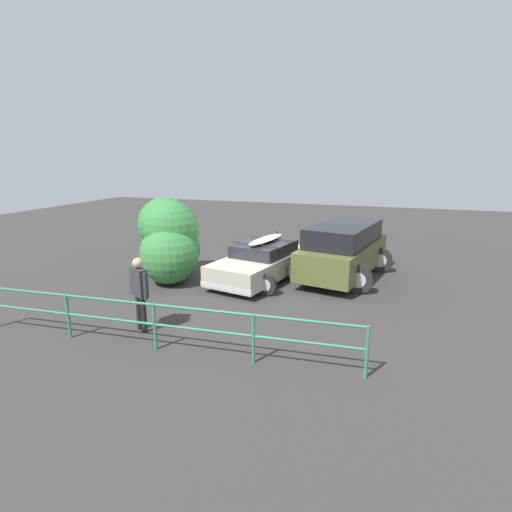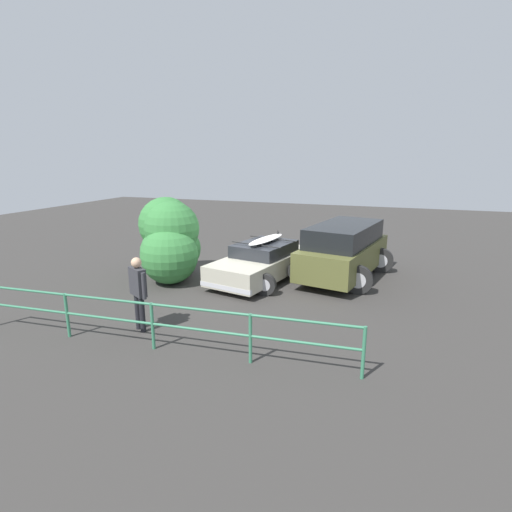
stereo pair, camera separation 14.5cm
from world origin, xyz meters
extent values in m
cube|color=#383533|center=(0.00, 0.00, -0.01)|extent=(44.00, 44.00, 0.02)
cube|color=#B7B29E|center=(-0.42, 0.01, 0.51)|extent=(2.63, 4.60, 0.64)
cube|color=#23262B|center=(-0.45, -0.16, 1.03)|extent=(1.95, 2.36, 0.40)
cube|color=silver|center=(0.02, 2.08, 0.30)|extent=(1.79, 0.47, 0.14)
cube|color=silver|center=(-0.86, -2.06, 0.30)|extent=(1.79, 0.47, 0.14)
cylinder|color=black|center=(-1.02, 1.51, 0.34)|extent=(0.67, 0.18, 0.67)
cylinder|color=#B7B7BC|center=(-1.02, 1.51, 0.34)|extent=(0.37, 0.19, 0.37)
cylinder|color=black|center=(0.74, 1.13, 0.34)|extent=(0.67, 0.18, 0.67)
cylinder|color=#B7B7BC|center=(0.74, 1.13, 0.34)|extent=(0.37, 0.19, 0.37)
cylinder|color=black|center=(-1.58, -1.11, 0.34)|extent=(0.67, 0.18, 0.67)
cylinder|color=#B7B7BC|center=(-1.58, -1.11, 0.34)|extent=(0.37, 0.19, 0.37)
cylinder|color=black|center=(0.19, -1.49, 0.34)|extent=(0.67, 0.18, 0.67)
cylinder|color=#B7B7BC|center=(0.19, -1.49, 0.34)|extent=(0.37, 0.19, 0.37)
cylinder|color=black|center=(-0.34, 0.40, 1.27)|extent=(1.82, 0.42, 0.03)
cylinder|color=black|center=(-0.57, -0.72, 1.27)|extent=(1.82, 0.42, 0.03)
ellipsoid|color=white|center=(-0.47, -0.28, 1.33)|extent=(0.88, 2.27, 0.09)
cone|color=black|center=(-0.62, -1.15, 1.45)|extent=(0.10, 0.10, 0.14)
cube|color=brown|center=(-2.98, -1.06, 0.75)|extent=(2.68, 4.74, 0.93)
cube|color=black|center=(-2.98, -1.06, 1.54)|extent=(2.34, 3.74, 0.65)
cylinder|color=black|center=(-3.45, -3.35, 0.85)|extent=(0.81, 0.33, 0.79)
cylinder|color=black|center=(-3.63, 0.43, 0.44)|extent=(0.88, 0.22, 0.88)
cylinder|color=#B7B7BC|center=(-3.63, 0.43, 0.44)|extent=(0.48, 0.23, 0.48)
cylinder|color=black|center=(-1.80, 0.06, 0.44)|extent=(0.88, 0.22, 0.88)
cylinder|color=#B7B7BC|center=(-1.80, 0.06, 0.44)|extent=(0.48, 0.23, 0.48)
cylinder|color=black|center=(-4.16, -2.19, 0.44)|extent=(0.88, 0.22, 0.88)
cylinder|color=#B7B7BC|center=(-4.16, -2.19, 0.44)|extent=(0.48, 0.23, 0.48)
cylinder|color=black|center=(-2.34, -2.56, 0.44)|extent=(0.88, 0.22, 0.88)
cylinder|color=#B7B7BC|center=(-2.34, -2.56, 0.44)|extent=(0.48, 0.23, 0.48)
cylinder|color=black|center=(0.91, 4.92, 0.44)|extent=(0.13, 0.13, 0.89)
cylinder|color=black|center=(1.12, 4.80, 0.44)|extent=(0.13, 0.13, 0.89)
cube|color=#333338|center=(1.01, 4.86, 1.22)|extent=(0.55, 0.43, 0.66)
sphere|color=#D6A884|center=(1.01, 4.86, 1.68)|extent=(0.24, 0.24, 0.24)
cylinder|color=#333338|center=(0.75, 5.01, 1.19)|extent=(0.09, 0.09, 0.63)
cylinder|color=#333338|center=(1.28, 4.71, 1.19)|extent=(0.09, 0.09, 0.63)
cylinder|color=#387F5B|center=(-4.19, 5.31, 0.53)|extent=(0.07, 0.07, 1.06)
cylinder|color=#387F5B|center=(-2.00, 5.45, 0.53)|extent=(0.07, 0.07, 1.06)
cylinder|color=#387F5B|center=(0.18, 5.58, 0.53)|extent=(0.07, 0.07, 1.06)
cylinder|color=#387F5B|center=(2.37, 5.72, 0.53)|extent=(0.07, 0.07, 1.06)
cylinder|color=#387F5B|center=(0.18, 5.58, 1.03)|extent=(8.74, 0.60, 0.06)
cylinder|color=#387F5B|center=(0.18, 5.58, 0.58)|extent=(8.74, 0.60, 0.06)
cylinder|color=#4C3828|center=(2.51, 1.05, 0.26)|extent=(0.33, 0.33, 0.52)
sphere|color=#387F3D|center=(2.51, 1.05, 0.81)|extent=(1.56, 1.56, 1.56)
sphere|color=#387F3D|center=(2.43, 0.94, 1.73)|extent=(1.82, 1.82, 1.82)
sphere|color=#387F3D|center=(2.26, 1.44, 0.94)|extent=(1.86, 1.86, 1.86)
sphere|color=#387F3D|center=(2.51, 0.53, 0.95)|extent=(1.64, 1.64, 1.64)
sphere|color=#387F3D|center=(2.84, 0.61, 1.80)|extent=(1.87, 1.87, 1.87)
sphere|color=#387F3D|center=(2.49, 1.13, 0.92)|extent=(1.86, 1.86, 1.86)
camera|label=1|loc=(-4.40, 12.36, 4.07)|focal=28.00mm
camera|label=2|loc=(-4.54, 12.31, 4.07)|focal=28.00mm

